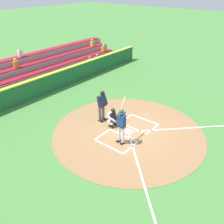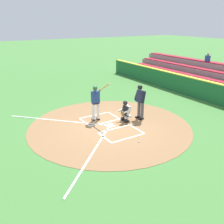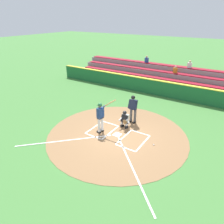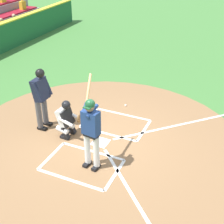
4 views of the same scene
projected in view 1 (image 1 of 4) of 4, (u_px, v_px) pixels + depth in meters
ground_plane at (128, 132)px, 12.73m from camera, size 120.00×120.00×0.00m
dirt_circle at (128, 132)px, 12.72m from camera, size 8.00×8.00×0.01m
home_plate_and_chalk at (142, 138)px, 12.24m from camera, size 7.93×4.91×0.01m
batter at (121, 123)px, 11.40m from camera, size 0.99×0.63×2.13m
catcher at (113, 117)px, 12.93m from camera, size 0.59×0.62×1.13m
plate_umpire at (102, 104)px, 13.23m from camera, size 0.58×0.41×1.86m
baseball at (147, 115)px, 14.28m from camera, size 0.07×0.07×0.07m
backstop_wall at (40, 86)px, 16.52m from camera, size 22.00×0.36×1.31m
bleacher_stand at (18, 77)px, 17.98m from camera, size 20.00×3.40×2.55m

